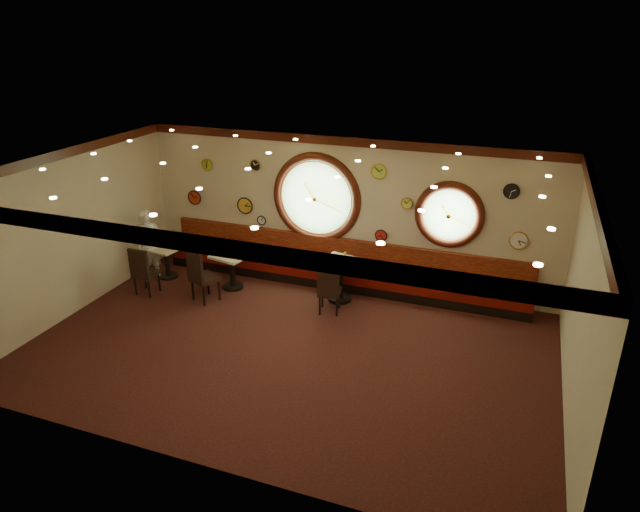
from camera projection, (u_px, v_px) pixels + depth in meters
The scene contains 45 objects.
floor at pixel (289, 349), 10.04m from camera, with size 9.00×6.00×0.00m, color #331113.
ceiling at pixel (285, 171), 8.80m from camera, with size 9.00×6.00×0.02m, color gold.
wall_back at pixel (343, 212), 12.02m from camera, with size 9.00×0.02×3.20m, color beige.
wall_front at pixel (188, 360), 6.83m from camera, with size 9.00×0.02×3.20m, color beige.
wall_left at pixel (70, 233), 10.86m from camera, with size 0.02×6.00×3.20m, color beige.
wall_right at pixel (582, 310), 7.98m from camera, with size 0.02×6.00×3.20m, color beige.
molding_back at pixel (344, 141), 11.39m from camera, with size 9.00×0.10×0.18m, color #3E140B.
molding_front at pixel (178, 241), 6.29m from camera, with size 9.00×0.10×0.18m, color #3E140B.
molding_left at pixel (58, 155), 10.26m from camera, with size 0.10×6.00×0.18m, color #3E140B.
molding_right at pixel (598, 207), 7.41m from camera, with size 0.10×6.00×0.18m, color #3E140B.
banquette_base at pixel (338, 282), 12.36m from camera, with size 8.00×0.55×0.20m, color black.
banquette_seat at pixel (338, 271), 12.26m from camera, with size 8.00×0.55×0.30m, color #5C0B07.
banquette_back at pixel (342, 250), 12.29m from camera, with size 8.00×0.10×0.55m, color #5F070F.
porthole_left_glass at pixel (317, 198), 12.11m from camera, with size 1.66×1.66×0.02m, color #88C274.
porthole_left_frame at pixel (316, 198), 12.10m from camera, with size 1.98×1.98×0.18m, color #3E140B.
porthole_left_ring at pixel (316, 198), 12.07m from camera, with size 1.61×1.61×0.03m, color gold.
porthole_right_glass at pixel (449, 215), 11.23m from camera, with size 1.10×1.10×0.02m, color #88C274.
porthole_right_frame at pixel (449, 215), 11.22m from camera, with size 1.38×1.38×0.18m, color #3E140B.
porthole_right_ring at pixel (449, 215), 11.19m from camera, with size 1.09×1.09×0.03m, color gold.
wall_clock_0 at pixel (262, 220), 12.75m from camera, with size 0.20×0.20×0.03m, color white.
wall_clock_1 at pixel (207, 165), 12.72m from camera, with size 0.26×0.26×0.03m, color #96AF23.
wall_clock_2 at pixel (511, 191), 10.62m from camera, with size 0.28×0.28×0.03m, color black.
wall_clock_3 at pixel (379, 172), 11.38m from camera, with size 0.30×0.30×0.03m, color #ABD341.
wall_clock_4 at pixel (407, 203), 11.42m from camera, with size 0.22×0.22×0.03m, color #D8E54C.
wall_clock_5 at pixel (255, 165), 12.29m from camera, with size 0.24×0.24×0.03m, color black.
wall_clock_6 at pixel (519, 240), 10.90m from camera, with size 0.34×0.34×0.03m, color white.
wall_clock_7 at pixel (195, 198), 13.15m from camera, with size 0.32×0.32×0.03m, color red.
wall_clock_8 at pixel (381, 235), 11.87m from camera, with size 0.24×0.24×0.03m, color red.
wall_clock_9 at pixel (245, 206), 12.76m from camera, with size 0.36×0.36×0.03m, color gold.
table_a at pixel (167, 258), 12.64m from camera, with size 0.77×0.77×0.73m.
table_b at pixel (232, 267), 12.13m from camera, with size 0.83×0.83×0.78m.
table_c at pixel (340, 276), 11.57m from camera, with size 0.94×0.94×0.86m.
chair_a at pixel (142, 268), 11.77m from camera, with size 0.44×0.44×0.65m.
chair_b at pixel (200, 272), 11.46m from camera, with size 0.64×0.64×0.72m.
chair_c at pixel (329, 287), 11.01m from camera, with size 0.50×0.50×0.63m.
condiment_a_salt at pixel (166, 243), 12.62m from camera, with size 0.03×0.03×0.09m, color silver.
condiment_b_salt at pixel (226, 251), 12.06m from camera, with size 0.04×0.04×0.10m, color silver.
condiment_c_salt at pixel (335, 257), 11.53m from camera, with size 0.03×0.03×0.09m, color #BABABE.
condiment_a_pepper at pixel (167, 245), 12.51m from camera, with size 0.03×0.03×0.09m, color silver.
condiment_b_pepper at pixel (235, 252), 11.97m from camera, with size 0.04×0.04×0.11m, color silver.
condiment_c_pepper at pixel (341, 260), 11.38m from camera, with size 0.04×0.04×0.11m, color silver.
condiment_a_bottle at pixel (171, 243), 12.53m from camera, with size 0.04×0.04×0.14m, color orange.
condiment_b_bottle at pixel (236, 249), 12.07m from camera, with size 0.05×0.05×0.15m, color yellow.
condiment_c_bottle at pixel (345, 255), 11.53m from camera, with size 0.05×0.05×0.16m, color gold.
waiter at pixel (149, 245), 12.43m from camera, with size 0.59×0.38×1.60m, color white.
Camera 1 is at (3.51, -7.90, 5.39)m, focal length 32.00 mm.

